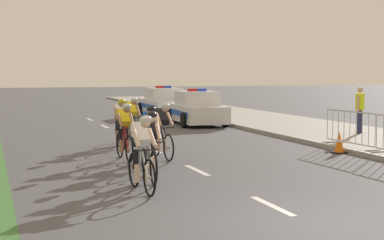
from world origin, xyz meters
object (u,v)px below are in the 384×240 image
(cyclist_sixth, at_px, (120,123))
(cyclist_third, at_px, (150,135))
(cyclist_fifth, at_px, (124,131))
(police_car_second, at_px, (163,103))
(traffic_cone_near, at_px, (339,143))
(cyclist_lead, at_px, (142,152))
(cyclist_fourth, at_px, (162,130))
(crowd_barrier_rear, at_px, (350,129))
(spectator_closest, at_px, (360,107))
(cyclist_second, at_px, (149,145))
(cyclist_seventh, at_px, (132,120))
(police_car_nearest, at_px, (196,109))

(cyclist_sixth, bearing_deg, cyclist_third, -91.17)
(cyclist_fifth, relative_size, cyclist_sixth, 1.00)
(cyclist_fifth, bearing_deg, cyclist_sixth, 80.32)
(police_car_second, distance_m, traffic_cone_near, 15.52)
(cyclist_lead, bearing_deg, cyclist_third, 72.24)
(police_car_second, bearing_deg, cyclist_fourth, -106.13)
(crowd_barrier_rear, distance_m, spectator_closest, 4.03)
(crowd_barrier_rear, xyz_separation_m, spectator_closest, (2.48, 3.14, 0.44))
(cyclist_lead, distance_m, cyclist_second, 1.15)
(cyclist_seventh, distance_m, spectator_closest, 8.26)
(cyclist_sixth, height_order, spectator_closest, spectator_closest)
(cyclist_lead, distance_m, cyclist_sixth, 6.80)
(traffic_cone_near, bearing_deg, cyclist_second, -158.24)
(cyclist_third, bearing_deg, traffic_cone_near, 6.55)
(crowd_barrier_rear, relative_size, spectator_closest, 1.39)
(cyclist_fourth, relative_size, cyclist_fifth, 1.00)
(cyclist_fifth, bearing_deg, cyclist_seventh, 73.74)
(police_car_second, bearing_deg, cyclist_sixth, -111.66)
(cyclist_second, bearing_deg, cyclist_third, 74.83)
(cyclist_third, bearing_deg, cyclist_seventh, 82.03)
(cyclist_lead, xyz_separation_m, spectator_closest, (9.84, 7.14, 0.30))
(cyclist_seventh, bearing_deg, cyclist_fourth, -90.14)
(cyclist_fourth, xyz_separation_m, cyclist_fifth, (-1.02, 0.06, 0.00))
(police_car_nearest, distance_m, spectator_closest, 7.69)
(cyclist_lead, bearing_deg, spectator_closest, 35.95)
(traffic_cone_near, bearing_deg, cyclist_third, -173.45)
(cyclist_lead, relative_size, cyclist_second, 1.00)
(cyclist_lead, xyz_separation_m, police_car_nearest, (5.92, 13.74, -0.11))
(cyclist_fourth, bearing_deg, police_car_nearest, 65.75)
(cyclist_sixth, distance_m, police_car_second, 13.29)
(cyclist_second, height_order, spectator_closest, spectator_closest)
(crowd_barrier_rear, bearing_deg, cyclist_seventh, 147.00)
(police_car_second, distance_m, spectator_closest, 12.58)
(traffic_cone_near, bearing_deg, cyclist_sixth, 151.25)
(police_car_nearest, bearing_deg, cyclist_lead, -113.30)
(cyclist_fourth, bearing_deg, cyclist_fifth, 176.47)
(cyclist_fourth, height_order, police_car_second, police_car_second)
(cyclist_lead, relative_size, cyclist_third, 1.00)
(cyclist_fourth, height_order, police_car_nearest, police_car_nearest)
(cyclist_lead, height_order, cyclist_fifth, same)
(police_car_second, bearing_deg, spectator_closest, -71.82)
(cyclist_fifth, bearing_deg, police_car_nearest, 60.75)
(cyclist_lead, distance_m, police_car_second, 19.97)
(cyclist_lead, height_order, cyclist_third, same)
(cyclist_third, relative_size, spectator_closest, 1.03)
(police_car_nearest, height_order, traffic_cone_near, police_car_nearest)
(cyclist_third, height_order, police_car_second, police_car_second)
(police_car_nearest, xyz_separation_m, police_car_second, (0.00, 5.34, 0.00))
(cyclist_fifth, xyz_separation_m, spectator_closest, (9.25, 2.92, 0.30))
(cyclist_sixth, distance_m, crowd_barrier_rear, 6.91)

